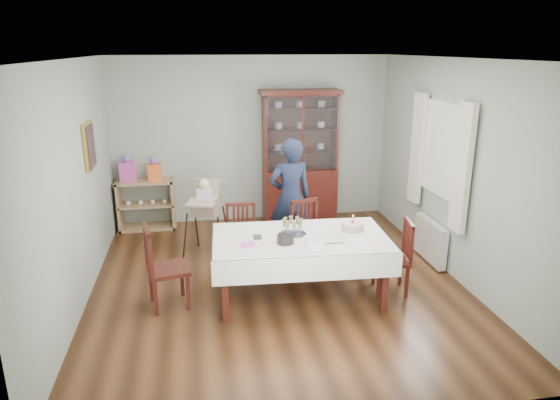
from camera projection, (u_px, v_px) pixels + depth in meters
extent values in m
plane|color=#593319|center=(277.00, 282.00, 6.24)|extent=(5.00, 5.00, 0.00)
plane|color=#9EAA99|center=(252.00, 140.00, 8.20)|extent=(4.50, 0.00, 4.50)
plane|color=#9EAA99|center=(75.00, 187.00, 5.48)|extent=(0.00, 5.00, 5.00)
plane|color=#9EAA99|center=(455.00, 170.00, 6.21)|extent=(0.00, 5.00, 5.00)
plane|color=white|center=(277.00, 58.00, 5.45)|extent=(5.00, 5.00, 0.00)
cube|color=#481912|center=(300.00, 240.00, 5.67)|extent=(1.95, 1.15, 0.06)
cube|color=silver|center=(300.00, 237.00, 5.66)|extent=(2.06, 1.25, 0.01)
cube|color=#481912|center=(299.00, 194.00, 8.36)|extent=(1.20, 0.45, 0.90)
cube|color=white|center=(302.00, 134.00, 7.87)|extent=(1.12, 0.01, 1.16)
cube|color=#481912|center=(300.00, 92.00, 7.86)|extent=(1.30, 0.48, 0.07)
cube|color=tan|center=(148.00, 227.00, 8.10)|extent=(0.90, 0.38, 0.04)
cube|color=tan|center=(146.00, 205.00, 7.99)|extent=(0.90, 0.38, 0.03)
cube|color=tan|center=(145.00, 182.00, 7.88)|extent=(0.90, 0.38, 0.04)
cube|color=tan|center=(119.00, 206.00, 7.92)|extent=(0.04, 0.38, 0.80)
cube|color=tan|center=(173.00, 203.00, 8.06)|extent=(0.04, 0.38, 0.80)
cube|color=gold|center=(89.00, 146.00, 6.15)|extent=(0.04, 0.48, 0.58)
cube|color=white|center=(443.00, 150.00, 6.43)|extent=(0.04, 1.02, 1.22)
cube|color=silver|center=(462.00, 169.00, 5.86)|extent=(0.07, 0.30, 1.55)
cube|color=silver|center=(417.00, 148.00, 7.03)|extent=(0.07, 0.30, 1.55)
cube|color=white|center=(430.00, 240.00, 6.78)|extent=(0.10, 0.80, 0.55)
cube|color=#481912|center=(242.00, 243.00, 6.41)|extent=(0.42, 0.42, 0.05)
cube|color=#481912|center=(241.00, 220.00, 6.51)|extent=(0.38, 0.05, 0.47)
cube|color=#481912|center=(310.00, 239.00, 6.52)|extent=(0.50, 0.50, 0.05)
cube|color=#481912|center=(304.00, 217.00, 6.60)|extent=(0.39, 0.13, 0.48)
cube|color=#481912|center=(168.00, 270.00, 5.56)|extent=(0.51, 0.51, 0.05)
cube|color=#481912|center=(148.00, 250.00, 5.42)|extent=(0.12, 0.41, 0.51)
cube|color=#481912|center=(391.00, 260.00, 5.91)|extent=(0.46, 0.46, 0.05)
cube|color=#481912|center=(408.00, 240.00, 5.83)|extent=(0.10, 0.38, 0.47)
imported|color=#151D31|center=(290.00, 197.00, 6.90)|extent=(0.64, 0.46, 1.66)
cube|color=tan|center=(205.00, 206.00, 6.97)|extent=(0.44, 0.42, 0.25)
cube|color=tan|center=(205.00, 192.00, 6.91)|extent=(0.36, 0.18, 0.29)
cube|color=tan|center=(205.00, 200.00, 6.94)|extent=(0.41, 0.28, 0.03)
cube|color=silver|center=(205.00, 195.00, 6.92)|extent=(0.23, 0.20, 0.19)
sphere|color=beige|center=(204.00, 184.00, 6.88)|extent=(0.16, 0.16, 0.16)
cylinder|color=silver|center=(292.00, 234.00, 5.71)|extent=(0.32, 0.32, 0.01)
torus|color=silver|center=(292.00, 234.00, 5.71)|extent=(0.32, 0.32, 0.01)
cylinder|color=white|center=(352.00, 231.00, 5.81)|extent=(0.29, 0.29, 0.02)
cylinder|color=brown|center=(353.00, 227.00, 5.80)|extent=(0.25, 0.25, 0.09)
cylinder|color=silver|center=(353.00, 223.00, 5.78)|extent=(0.25, 0.25, 0.01)
cylinder|color=#F24C4C|center=(353.00, 219.00, 5.77)|extent=(0.01, 0.01, 0.07)
sphere|color=yellow|center=(353.00, 216.00, 5.76)|extent=(0.02, 0.02, 0.02)
cylinder|color=black|center=(286.00, 239.00, 5.46)|extent=(0.23, 0.23, 0.09)
cylinder|color=white|center=(315.00, 243.00, 5.35)|extent=(0.28, 0.28, 0.10)
cube|color=#E153B5|center=(248.00, 245.00, 5.40)|extent=(0.15, 0.15, 0.02)
cube|color=silver|center=(334.00, 243.00, 5.45)|extent=(0.27, 0.03, 0.01)
cube|color=#E153B5|center=(128.00, 172.00, 7.77)|extent=(0.25, 0.19, 0.31)
sphere|color=#E533B2|center=(127.00, 159.00, 7.71)|extent=(0.13, 0.13, 0.13)
cube|color=orange|center=(155.00, 172.00, 7.84)|extent=(0.21, 0.14, 0.26)
sphere|color=#E533B2|center=(154.00, 161.00, 7.79)|extent=(0.12, 0.12, 0.12)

